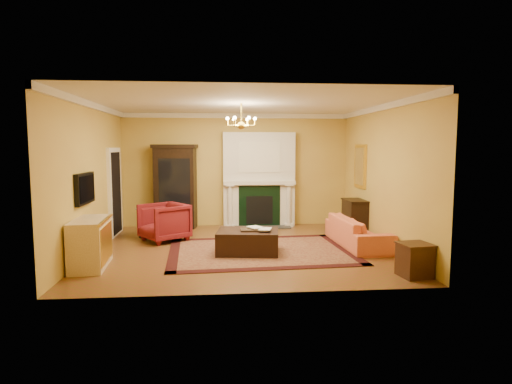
{
  "coord_description": "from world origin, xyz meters",
  "views": [
    {
      "loc": [
        -0.45,
        -8.75,
        2.12
      ],
      "look_at": [
        0.33,
        0.3,
        1.16
      ],
      "focal_mm": 30.0,
      "sensor_mm": 36.0,
      "label": 1
    }
  ],
  "objects": [
    {
      "name": "end_table",
      "position": [
        2.72,
        -2.18,
        0.26
      ],
      "size": [
        0.51,
        0.51,
        0.53
      ],
      "primitive_type": "cube",
      "rotation": [
        0.0,
        0.0,
        0.13
      ],
      "color": "#351D0E",
      "rests_on": "floor"
    },
    {
      "name": "book_a",
      "position": [
        0.15,
        -0.39,
        0.65
      ],
      "size": [
        0.22,
        0.14,
        0.32
      ],
      "primitive_type": "imported",
      "rotation": [
        0.0,
        0.0,
        0.49
      ],
      "color": "gray",
      "rests_on": "ottoman_tray"
    },
    {
      "name": "tv_panel",
      "position": [
        -2.95,
        -0.6,
        1.35
      ],
      "size": [
        0.09,
        0.95,
        0.58
      ],
      "color": "black",
      "rests_on": "wall_left"
    },
    {
      "name": "ottoman_tray",
      "position": [
        0.18,
        -0.39,
        0.48
      ],
      "size": [
        0.45,
        0.35,
        0.03
      ],
      "primitive_type": "cube",
      "rotation": [
        0.0,
        0.0,
        0.01
      ],
      "color": "black",
      "rests_on": "leather_ottoman"
    },
    {
      "name": "wall_front",
      "position": [
        0.0,
        -2.76,
        1.5
      ],
      "size": [
        6.0,
        0.02,
        3.0
      ],
      "primitive_type": "cube",
      "color": "gold",
      "rests_on": "floor"
    },
    {
      "name": "book_b",
      "position": [
        0.32,
        -0.49,
        0.65
      ],
      "size": [
        0.23,
        0.08,
        0.32
      ],
      "primitive_type": "imported",
      "rotation": [
        0.0,
        0.0,
        -0.24
      ],
      "color": "gray",
      "rests_on": "ottoman_tray"
    },
    {
      "name": "floor",
      "position": [
        0.0,
        0.0,
        -0.01
      ],
      "size": [
        6.0,
        5.5,
        0.02
      ],
      "primitive_type": "cube",
      "color": "brown",
      "rests_on": "ground"
    },
    {
      "name": "console_table",
      "position": [
        2.78,
        1.14,
        0.42
      ],
      "size": [
        0.44,
        0.76,
        0.83
      ],
      "primitive_type": "cube",
      "rotation": [
        0.0,
        0.0,
        0.02
      ],
      "color": "black",
      "rests_on": "floor"
    },
    {
      "name": "crown_molding",
      "position": [
        0.0,
        0.96,
        2.94
      ],
      "size": [
        6.0,
        5.5,
        0.12
      ],
      "color": "silver",
      "rests_on": "ceiling"
    },
    {
      "name": "pedestal_table",
      "position": [
        -2.23,
        1.36,
        0.4
      ],
      "size": [
        0.39,
        0.39,
        0.69
      ],
      "color": "black",
      "rests_on": "floor"
    },
    {
      "name": "coral_sofa",
      "position": [
        2.51,
        0.07,
        0.41
      ],
      "size": [
        0.71,
        2.13,
        0.82
      ],
      "primitive_type": "imported",
      "rotation": [
        0.0,
        0.0,
        1.62
      ],
      "color": "#DB6D45",
      "rests_on": "floor"
    },
    {
      "name": "topiary_left",
      "position": [
        -0.13,
        2.53,
        1.47
      ],
      "size": [
        0.16,
        0.16,
        0.44
      ],
      "color": "tan",
      "rests_on": "fireplace"
    },
    {
      "name": "oriental_rug",
      "position": [
        0.37,
        -0.27,
        0.01
      ],
      "size": [
        3.83,
        2.97,
        0.01
      ],
      "primitive_type": "cube",
      "rotation": [
        0.0,
        0.0,
        0.06
      ],
      "color": "#45110E",
      "rests_on": "floor"
    },
    {
      "name": "wingback_armchair",
      "position": [
        -1.71,
        0.91,
        0.47
      ],
      "size": [
        1.22,
        1.24,
        0.94
      ],
      "primitive_type": "imported",
      "rotation": [
        0.0,
        0.0,
        -0.95
      ],
      "color": "maroon",
      "rests_on": "floor"
    },
    {
      "name": "wall_right",
      "position": [
        3.01,
        0.0,
        1.5
      ],
      "size": [
        0.02,
        5.5,
        3.0
      ],
      "primitive_type": "cube",
      "color": "gold",
      "rests_on": "floor"
    },
    {
      "name": "wall_left",
      "position": [
        -3.01,
        0.0,
        1.5
      ],
      "size": [
        0.02,
        5.5,
        3.0
      ],
      "primitive_type": "cube",
      "color": "gold",
      "rests_on": "floor"
    },
    {
      "name": "fireplace",
      "position": [
        0.6,
        2.57,
        1.19
      ],
      "size": [
        1.9,
        0.7,
        2.5
      ],
      "color": "silver",
      "rests_on": "wall_back"
    },
    {
      "name": "ceiling",
      "position": [
        0.0,
        0.0,
        3.01
      ],
      "size": [
        6.0,
        5.5,
        0.02
      ],
      "primitive_type": "cube",
      "color": "silver",
      "rests_on": "wall_back"
    },
    {
      "name": "wall_back",
      "position": [
        0.0,
        2.76,
        1.5
      ],
      "size": [
        6.0,
        0.02,
        3.0
      ],
      "primitive_type": "cube",
      "color": "gold",
      "rests_on": "floor"
    },
    {
      "name": "commode",
      "position": [
        -2.73,
        -1.14,
        0.43
      ],
      "size": [
        0.63,
        1.19,
        0.86
      ],
      "primitive_type": "cube",
      "rotation": [
        0.0,
        0.0,
        0.07
      ],
      "color": "beige",
      "rests_on": "floor"
    },
    {
      "name": "chandelier",
      "position": [
        -0.0,
        0.0,
        2.61
      ],
      "size": [
        0.63,
        0.55,
        0.53
      ],
      "color": "gold",
      "rests_on": "ceiling"
    },
    {
      "name": "topiary_right",
      "position": [
        1.16,
        2.53,
        1.45
      ],
      "size": [
        0.15,
        0.15,
        0.41
      ],
      "color": "tan",
      "rests_on": "fireplace"
    },
    {
      "name": "doorway",
      "position": [
        -2.95,
        1.7,
        1.05
      ],
      "size": [
        0.08,
        1.05,
        2.1
      ],
      "color": "white",
      "rests_on": "wall_left"
    },
    {
      "name": "china_cabinet",
      "position": [
        -1.6,
        2.49,
        1.04
      ],
      "size": [
        1.09,
        0.6,
        2.09
      ],
      "primitive_type": "cube",
      "rotation": [
        0.0,
        0.0,
        -0.12
      ],
      "color": "black",
      "rests_on": "floor"
    },
    {
      "name": "gilt_mirror",
      "position": [
        2.97,
        1.4,
        1.65
      ],
      "size": [
        0.06,
        0.76,
        1.05
      ],
      "color": "gold",
      "rests_on": "wall_right"
    },
    {
      "name": "leather_ottoman",
      "position": [
        0.1,
        -0.39,
        0.24
      ],
      "size": [
        1.3,
        1.02,
        0.45
      ],
      "primitive_type": "cube",
      "rotation": [
        0.0,
        0.0,
        -0.13
      ],
      "color": "black",
      "rests_on": "oriental_rug"
    }
  ]
}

